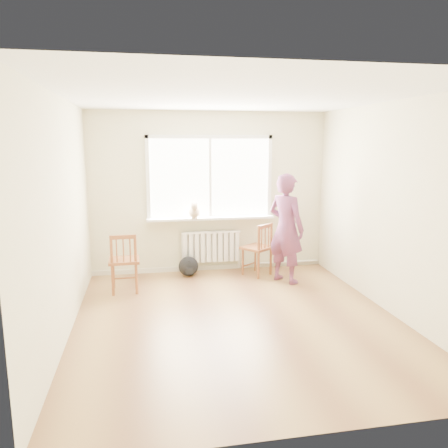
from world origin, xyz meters
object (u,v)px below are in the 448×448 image
chair_left (124,263)px  cat (194,211)px  person (286,228)px  chair_right (259,249)px  backpack (189,266)px

chair_left → cat: size_ratio=2.07×
person → chair_right: bearing=3.9°
chair_right → person: person is taller
chair_left → backpack: 1.22m
person → cat: 1.54m
person → backpack: bearing=33.5°
person → cat: size_ratio=4.00×
chair_right → cat: size_ratio=2.05×
person → backpack: size_ratio=5.24×
chair_right → backpack: 1.21m
chair_right → cat: (-1.04, 0.29, 0.62)m
cat → backpack: size_ratio=1.31×
cat → chair_left: bearing=-141.7°
person → backpack: (-1.48, 0.57, -0.70)m
chair_right → cat: cat is taller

